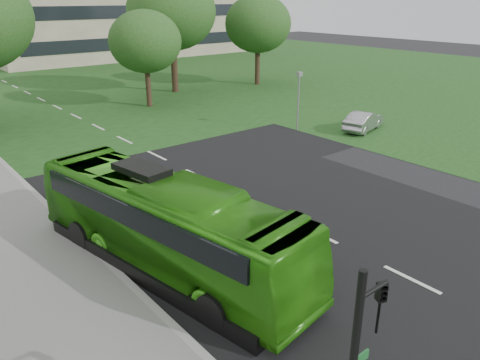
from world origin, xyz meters
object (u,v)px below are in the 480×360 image
(tree_park_e, at_px, (258,24))
(sedan, at_px, (364,121))
(tree_park_c, at_px, (145,42))
(bus, at_px, (166,224))
(tree_park_d, at_px, (171,12))
(camera_pole, at_px, (299,93))

(tree_park_e, bearing_deg, sedan, -109.11)
(tree_park_c, height_order, bus, tree_park_c)
(tree_park_d, xyz_separation_m, bus, (-16.50, -26.06, -5.59))
(sedan, relative_size, camera_pole, 1.01)
(bus, distance_m, camera_pole, 18.19)
(tree_park_d, relative_size, tree_park_e, 1.22)
(tree_park_c, bearing_deg, tree_park_e, 9.08)
(tree_park_d, distance_m, bus, 31.35)
(tree_park_c, bearing_deg, bus, -117.61)
(tree_park_e, relative_size, sedan, 2.22)
(tree_park_c, xyz_separation_m, camera_pole, (4.11, -12.72, -2.62))
(tree_park_c, distance_m, bus, 25.08)
(tree_park_e, height_order, sedan, tree_park_e)
(tree_park_e, xyz_separation_m, bus, (-25.10, -24.17, -4.34))
(tree_park_d, bearing_deg, camera_pole, -93.03)
(bus, bearing_deg, camera_pole, 21.14)
(tree_park_c, xyz_separation_m, tree_park_d, (5.00, 4.06, 2.03))
(bus, bearing_deg, tree_park_c, 52.80)
(sedan, bearing_deg, tree_park_c, 11.24)
(tree_park_d, height_order, bus, tree_park_d)
(tree_park_c, relative_size, tree_park_e, 0.87)
(tree_park_d, xyz_separation_m, sedan, (2.43, -19.67, -6.48))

